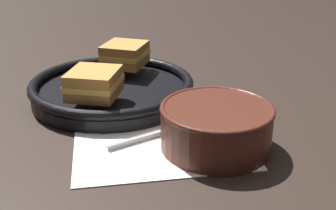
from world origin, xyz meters
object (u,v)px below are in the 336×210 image
(sandwich_near_right, at_px, (94,83))
(spoon, at_px, (172,129))
(sandwich_near_left, at_px, (125,54))
(soup_bowl, at_px, (216,124))
(skillet, at_px, (112,89))

(sandwich_near_right, bearing_deg, spoon, -38.03)
(sandwich_near_left, xyz_separation_m, sandwich_near_right, (-0.08, -0.16, 0.00))
(spoon, bearing_deg, sandwich_near_left, 80.24)
(soup_bowl, bearing_deg, sandwich_near_left, 106.74)
(soup_bowl, bearing_deg, spoon, 130.23)
(sandwich_near_left, distance_m, sandwich_near_right, 0.18)
(soup_bowl, relative_size, spoon, 1.05)
(sandwich_near_right, bearing_deg, sandwich_near_left, 64.46)
(soup_bowl, height_order, spoon, soup_bowl)
(soup_bowl, xyz_separation_m, skillet, (-0.13, 0.23, -0.02))
(sandwich_near_left, relative_size, sandwich_near_right, 1.03)
(spoon, height_order, sandwich_near_right, sandwich_near_right)
(soup_bowl, distance_m, spoon, 0.09)
(sandwich_near_left, bearing_deg, skillet, -115.54)
(skillet, relative_size, sandwich_near_right, 2.78)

